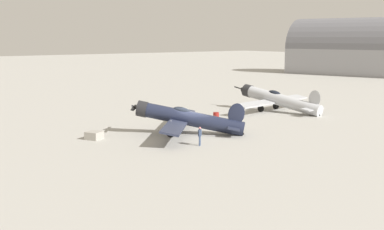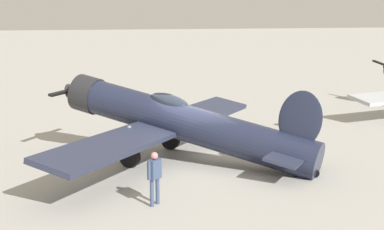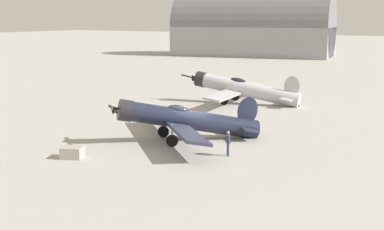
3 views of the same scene
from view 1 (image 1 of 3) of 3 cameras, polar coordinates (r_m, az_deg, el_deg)
name	(u,v)px [view 1 (image 1 of 3)]	position (r m, az deg, el deg)	size (l,w,h in m)	color
ground_plane	(192,134)	(47.28, 0.00, -2.16)	(400.00, 400.00, 0.00)	#A8A59E
airplane_foreground	(186,118)	(47.07, -0.62, -0.36)	(10.60, 10.88, 3.21)	#1E2338
airplane_mid_apron	(278,100)	(62.12, 9.52, 1.70)	(13.39, 12.45, 3.14)	#B7BABF
ground_crew_mechanic	(200,134)	(42.24, 0.88, -2.16)	(0.49, 0.44, 1.57)	#384766
equipment_crate	(94,135)	(45.73, -10.80, -2.25)	(1.63, 1.66, 0.69)	#9E998E
fuel_drum	(216,116)	(55.11, 2.69, -0.15)	(0.66, 0.66, 0.87)	maroon
distant_hangar	(361,53)	(127.23, 18.23, 6.57)	(21.19, 34.38, 14.54)	#939399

